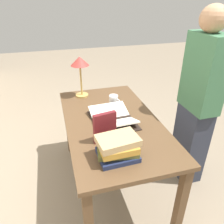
{
  "coord_description": "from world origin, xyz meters",
  "views": [
    {
      "loc": [
        -1.52,
        0.43,
        1.69
      ],
      "look_at": [
        -0.01,
        -0.0,
        0.82
      ],
      "focal_mm": 35.0,
      "sensor_mm": 36.0,
      "label": 1
    }
  ],
  "objects_px": {
    "book_stack_tall": "(118,147)",
    "book_standing_upright": "(105,127)",
    "coffee_mug": "(114,101)",
    "open_book": "(112,118)",
    "reading_lamp": "(80,65)",
    "person_reader": "(197,105)"
  },
  "relations": [
    {
      "from": "open_book",
      "to": "coffee_mug",
      "type": "bearing_deg",
      "value": -21.83
    },
    {
      "from": "coffee_mug",
      "to": "book_standing_upright",
      "type": "bearing_deg",
      "value": 157.37
    },
    {
      "from": "reading_lamp",
      "to": "coffee_mug",
      "type": "height_order",
      "value": "reading_lamp"
    },
    {
      "from": "reading_lamp",
      "to": "person_reader",
      "type": "height_order",
      "value": "person_reader"
    },
    {
      "from": "reading_lamp",
      "to": "coffee_mug",
      "type": "xyz_separation_m",
      "value": [
        -0.3,
        -0.25,
        -0.28
      ]
    },
    {
      "from": "open_book",
      "to": "reading_lamp",
      "type": "height_order",
      "value": "reading_lamp"
    },
    {
      "from": "book_stack_tall",
      "to": "book_standing_upright",
      "type": "height_order",
      "value": "book_standing_upright"
    },
    {
      "from": "book_stack_tall",
      "to": "person_reader",
      "type": "relative_size",
      "value": 0.17
    },
    {
      "from": "book_stack_tall",
      "to": "reading_lamp",
      "type": "distance_m",
      "value": 1.05
    },
    {
      "from": "open_book",
      "to": "coffee_mug",
      "type": "xyz_separation_m",
      "value": [
        0.27,
        -0.09,
        0.03
      ]
    },
    {
      "from": "book_stack_tall",
      "to": "coffee_mug",
      "type": "bearing_deg",
      "value": -14.22
    },
    {
      "from": "reading_lamp",
      "to": "coffee_mug",
      "type": "bearing_deg",
      "value": -139.64
    },
    {
      "from": "open_book",
      "to": "book_stack_tall",
      "type": "height_order",
      "value": "book_stack_tall"
    },
    {
      "from": "book_standing_upright",
      "to": "coffee_mug",
      "type": "xyz_separation_m",
      "value": [
        0.51,
        -0.21,
        -0.06
      ]
    },
    {
      "from": "reading_lamp",
      "to": "book_stack_tall",
      "type": "bearing_deg",
      "value": -175.82
    },
    {
      "from": "book_stack_tall",
      "to": "reading_lamp",
      "type": "xyz_separation_m",
      "value": [
        1.01,
        0.07,
        0.25
      ]
    },
    {
      "from": "open_book",
      "to": "book_standing_upright",
      "type": "xyz_separation_m",
      "value": [
        -0.25,
        0.13,
        0.09
      ]
    },
    {
      "from": "reading_lamp",
      "to": "open_book",
      "type": "bearing_deg",
      "value": -163.52
    },
    {
      "from": "open_book",
      "to": "book_standing_upright",
      "type": "bearing_deg",
      "value": 149.56
    },
    {
      "from": "coffee_mug",
      "to": "reading_lamp",
      "type": "bearing_deg",
      "value": 40.36
    },
    {
      "from": "book_stack_tall",
      "to": "coffee_mug",
      "type": "distance_m",
      "value": 0.74
    },
    {
      "from": "book_stack_tall",
      "to": "book_standing_upright",
      "type": "distance_m",
      "value": 0.2
    }
  ]
}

